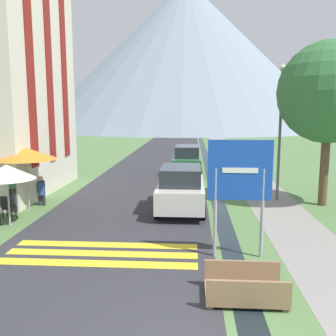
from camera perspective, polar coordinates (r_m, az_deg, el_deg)
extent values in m
plane|color=#517542|center=(26.17, 3.62, -0.08)|extent=(160.00, 160.00, 0.00)
cube|color=#2D2D33|center=(36.18, -0.30, 2.41)|extent=(6.40, 60.00, 0.01)
cube|color=gray|center=(36.26, 9.37, 2.30)|extent=(2.20, 60.00, 0.01)
cube|color=black|center=(36.11, 5.58, 2.35)|extent=(0.60, 60.00, 0.00)
cube|color=yellow|center=(10.41, -11.04, -14.09)|extent=(5.44, 0.44, 0.01)
cube|color=yellow|center=(11.04, -10.09, -12.71)|extent=(5.44, 0.44, 0.01)
cube|color=yellow|center=(11.68, -9.26, -11.47)|extent=(5.44, 0.44, 0.01)
cone|color=gray|center=(89.18, 2.75, 16.76)|extent=(66.88, 66.88, 32.81)
cube|color=maroon|center=(17.33, -20.33, 15.83)|extent=(0.06, 0.70, 9.46)
cube|color=maroon|center=(19.26, -17.71, 15.20)|extent=(0.06, 0.70, 9.46)
cube|color=maroon|center=(21.23, -15.58, 14.65)|extent=(0.06, 0.70, 9.46)
cylinder|color=#9E9EA3|center=(10.42, 7.20, -6.77)|extent=(0.10, 0.10, 2.49)
cylinder|color=#9E9EA3|center=(10.58, 14.17, -6.74)|extent=(0.10, 0.10, 2.49)
cube|color=#1947B7|center=(10.21, 10.91, -0.33)|extent=(1.73, 0.05, 1.63)
cube|color=white|center=(10.18, 10.94, -0.36)|extent=(0.95, 0.02, 0.14)
cube|color=#846647|center=(8.65, 11.60, -18.11)|extent=(1.70, 1.10, 0.12)
cube|color=#846647|center=(8.07, 12.17, -17.93)|extent=(1.70, 0.08, 0.45)
cube|color=#846647|center=(8.98, 11.20, -15.02)|extent=(1.70, 0.08, 0.45)
cube|color=#846647|center=(8.62, 6.22, -18.80)|extent=(0.16, 0.99, 0.08)
cube|color=#846647|center=(8.83, 16.80, -18.45)|extent=(0.16, 0.99, 0.08)
cube|color=silver|center=(15.17, 1.99, -3.81)|extent=(1.82, 4.10, 0.84)
cube|color=#23282D|center=(14.82, 1.98, -1.11)|extent=(1.55, 2.25, 0.68)
cylinder|color=black|center=(16.54, -0.90, -4.23)|extent=(0.18, 0.60, 0.60)
cylinder|color=black|center=(16.50, 5.15, -4.30)|extent=(0.18, 0.60, 0.60)
cylinder|color=black|center=(14.09, -1.75, -6.55)|extent=(0.18, 0.60, 0.60)
cylinder|color=black|center=(14.03, 5.39, -6.65)|extent=(0.18, 0.60, 0.60)
cube|color=#28663D|center=(23.92, 2.93, 0.84)|extent=(1.72, 4.54, 0.84)
cube|color=#23282D|center=(23.61, 2.94, 2.59)|extent=(1.47, 2.49, 0.68)
cylinder|color=black|center=(25.40, 1.12, 0.35)|extent=(0.18, 0.60, 0.60)
cylinder|color=black|center=(25.38, 4.83, 0.32)|extent=(0.18, 0.60, 0.60)
cylinder|color=black|center=(22.62, 0.79, -0.69)|extent=(0.18, 0.60, 0.60)
cylinder|color=black|center=(22.60, 4.95, -0.73)|extent=(0.18, 0.60, 0.60)
cube|color=#232328|center=(15.08, -22.98, -5.64)|extent=(0.40, 0.40, 0.04)
cube|color=#232328|center=(14.88, -23.33, -5.06)|extent=(0.40, 0.04, 0.40)
cylinder|color=#232328|center=(15.36, -23.21, -6.27)|extent=(0.03, 0.03, 0.45)
cylinder|color=#232328|center=(15.21, -22.06, -6.34)|extent=(0.03, 0.03, 0.45)
cylinder|color=#232328|center=(15.07, -23.80, -6.59)|extent=(0.03, 0.03, 0.45)
cylinder|color=#232328|center=(14.91, -22.63, -6.67)|extent=(0.03, 0.03, 0.45)
cube|color=#232328|center=(15.50, -23.17, -5.27)|extent=(0.40, 0.40, 0.04)
cube|color=#232328|center=(15.30, -23.51, -4.70)|extent=(0.40, 0.04, 0.40)
cylinder|color=#232328|center=(15.77, -23.39, -5.89)|extent=(0.03, 0.03, 0.45)
cylinder|color=#232328|center=(15.62, -22.28, -5.96)|extent=(0.03, 0.03, 0.45)
cylinder|color=#232328|center=(15.48, -23.96, -6.20)|extent=(0.03, 0.03, 0.45)
cylinder|color=#232328|center=(15.33, -22.83, -6.27)|extent=(0.03, 0.03, 0.45)
cube|color=#232328|center=(17.77, -19.03, -3.31)|extent=(0.40, 0.40, 0.04)
cube|color=#232328|center=(17.57, -19.29, -2.79)|extent=(0.40, 0.04, 0.40)
cylinder|color=#232328|center=(18.04, -19.28, -3.88)|extent=(0.03, 0.03, 0.45)
cylinder|color=#232328|center=(17.91, -18.28, -3.92)|extent=(0.03, 0.03, 0.45)
cylinder|color=#232328|center=(17.73, -19.71, -4.11)|extent=(0.03, 0.03, 0.45)
cylinder|color=#232328|center=(17.60, -18.69, -4.15)|extent=(0.03, 0.03, 0.45)
cylinder|color=#B7B2A8|center=(14.25, -23.15, -4.16)|extent=(0.06, 0.06, 2.02)
cone|color=silver|center=(14.08, -23.37, -0.55)|extent=(1.94, 1.94, 0.51)
cylinder|color=#B7B2A8|center=(16.37, -20.59, -1.74)|extent=(0.06, 0.06, 2.39)
cone|color=orange|center=(16.22, -20.79, 2.06)|extent=(2.46, 2.46, 0.47)
cylinder|color=#282833|center=(16.15, -22.85, -4.56)|extent=(0.14, 0.14, 0.98)
cylinder|color=#282833|center=(16.07, -22.28, -4.59)|extent=(0.14, 0.14, 0.98)
cylinder|color=#386B47|center=(15.96, -22.73, -1.88)|extent=(0.32, 0.32, 0.56)
sphere|color=#9E755B|center=(15.90, -22.81, -0.53)|extent=(0.22, 0.22, 0.22)
cylinder|color=#282833|center=(16.95, -18.95, -4.64)|extent=(0.14, 0.14, 0.46)
cylinder|color=#282833|center=(16.88, -18.39, -4.66)|extent=(0.14, 0.14, 0.46)
cylinder|color=navy|center=(16.80, -18.76, -2.88)|extent=(0.32, 0.32, 0.61)
sphere|color=beige|center=(16.73, -18.83, -1.54)|extent=(0.22, 0.22, 0.22)
cylinder|color=#515156|center=(17.31, 16.65, 4.55)|extent=(0.12, 0.12, 5.71)
sphere|color=silver|center=(17.36, 17.09, 14.39)|extent=(0.28, 0.28, 0.28)
cylinder|color=brown|center=(17.17, 22.69, -0.40)|extent=(0.36, 0.36, 2.97)
sphere|color=#336B38|center=(16.99, 23.35, 10.56)|extent=(4.20, 4.20, 4.20)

